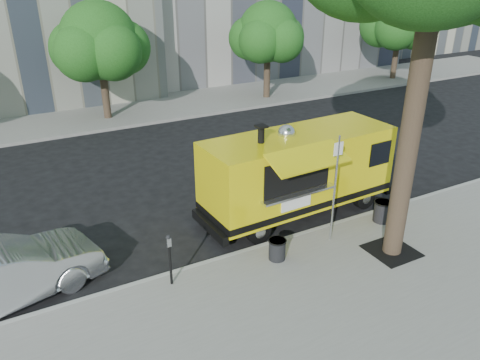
% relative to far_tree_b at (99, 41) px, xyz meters
% --- Properties ---
extents(ground, '(120.00, 120.00, 0.00)m').
position_rel_far_tree_b_xyz_m(ground, '(1.00, -12.70, -3.83)').
color(ground, black).
rests_on(ground, ground).
extents(sidewalk, '(60.00, 6.00, 0.15)m').
position_rel_far_tree_b_xyz_m(sidewalk, '(1.00, -16.70, -3.76)').
color(sidewalk, gray).
rests_on(sidewalk, ground).
extents(curb, '(60.00, 0.14, 0.16)m').
position_rel_far_tree_b_xyz_m(curb, '(1.00, -13.63, -3.76)').
color(curb, '#999993').
rests_on(curb, ground).
extents(far_sidewalk, '(60.00, 5.00, 0.15)m').
position_rel_far_tree_b_xyz_m(far_sidewalk, '(1.00, 0.80, -3.76)').
color(far_sidewalk, gray).
rests_on(far_sidewalk, ground).
extents(tree_well, '(1.20, 1.20, 0.02)m').
position_rel_far_tree_b_xyz_m(tree_well, '(3.60, -15.50, -3.68)').
color(tree_well, black).
rests_on(tree_well, sidewalk).
extents(far_tree_b, '(3.60, 3.60, 5.50)m').
position_rel_far_tree_b_xyz_m(far_tree_b, '(0.00, 0.00, 0.00)').
color(far_tree_b, '#33261C').
rests_on(far_tree_b, far_sidewalk).
extents(far_tree_c, '(3.24, 3.24, 5.21)m').
position_rel_far_tree_b_xyz_m(far_tree_c, '(9.00, -0.30, -0.12)').
color(far_tree_c, '#33261C').
rests_on(far_tree_c, far_sidewalk).
extents(far_tree_d, '(3.78, 3.78, 5.64)m').
position_rel_far_tree_b_xyz_m(far_tree_d, '(19.00, -0.10, 0.06)').
color(far_tree_d, '#33261C').
rests_on(far_tree_d, far_sidewalk).
extents(sign_post, '(0.28, 0.06, 3.00)m').
position_rel_far_tree_b_xyz_m(sign_post, '(2.55, -14.25, -1.98)').
color(sign_post, silver).
rests_on(sign_post, sidewalk).
extents(parking_meter, '(0.11, 0.11, 1.33)m').
position_rel_far_tree_b_xyz_m(parking_meter, '(-2.00, -14.05, -2.85)').
color(parking_meter, black).
rests_on(parking_meter, sidewalk).
extents(food_truck, '(6.27, 3.05, 3.04)m').
position_rel_far_tree_b_xyz_m(food_truck, '(2.71, -12.36, -2.40)').
color(food_truck, yellow).
rests_on(food_truck, ground).
extents(sedan, '(4.66, 2.59, 1.45)m').
position_rel_far_tree_b_xyz_m(sedan, '(-5.47, -12.70, -3.11)').
color(sedan, silver).
rests_on(sedan, ground).
extents(trash_bin_left, '(0.46, 0.46, 0.56)m').
position_rel_far_tree_b_xyz_m(trash_bin_left, '(0.75, -14.36, -3.38)').
color(trash_bin_left, black).
rests_on(trash_bin_left, sidewalk).
extents(trash_bin_right, '(0.53, 0.53, 0.63)m').
position_rel_far_tree_b_xyz_m(trash_bin_right, '(4.50, -14.17, -3.35)').
color(trash_bin_right, black).
rests_on(trash_bin_right, sidewalk).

